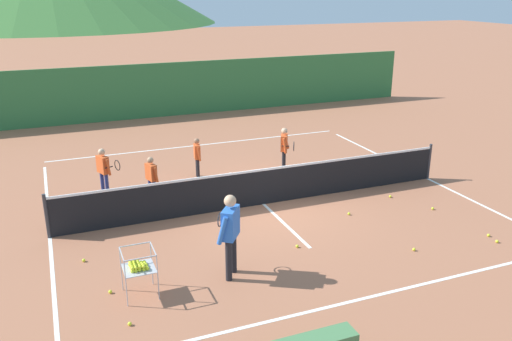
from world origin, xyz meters
TOP-DOWN VIEW (x-y plane):
  - ground_plane at (0.00, 0.00)m, footprint 120.00×120.00m
  - line_baseline_near at (0.00, -4.74)m, footprint 10.42×0.08m
  - line_baseline_far at (0.00, 5.82)m, footprint 10.42×0.08m
  - line_sideline_west at (-5.21, 0.00)m, footprint 0.08×10.55m
  - line_sideline_east at (5.21, 0.00)m, footprint 0.08×10.55m
  - line_service_center at (0.00, 0.00)m, footprint 0.08×5.28m
  - tennis_net at (0.00, 0.00)m, footprint 10.51×0.08m
  - instructor at (-1.97, -3.08)m, footprint 0.58×0.83m
  - student_0 at (-3.71, 2.12)m, footprint 0.58×0.55m
  - student_1 at (-2.62, 1.23)m, footprint 0.29×0.51m
  - student_2 at (-1.01, 2.61)m, footprint 0.27×0.48m
  - student_3 at (1.57, 2.14)m, footprint 0.43×0.73m
  - ball_cart at (-3.74, -3.11)m, footprint 0.58×0.58m
  - tennis_ball_0 at (-4.59, -1.44)m, footprint 0.07×0.07m
  - tennis_ball_1 at (-4.07, -3.98)m, footprint 0.07×0.07m
  - tennis_ball_2 at (3.32, -0.84)m, footprint 0.07×0.07m
  - tennis_ball_3 at (3.99, -3.63)m, footprint 0.07×0.07m
  - tennis_ball_4 at (3.93, -3.94)m, footprint 0.07×0.07m
  - tennis_ball_5 at (-1.61, -1.63)m, footprint 0.07×0.07m
  - tennis_ball_6 at (2.00, -3.56)m, footprint 0.07×0.07m
  - tennis_ball_7 at (-0.25, -2.50)m, footprint 0.07×0.07m
  - tennis_ball_8 at (-4.24, -2.85)m, footprint 0.07×0.07m
  - tennis_ball_9 at (3.83, -1.93)m, footprint 0.07×0.07m
  - tennis_ball_10 at (1.69, -1.42)m, footprint 0.07×0.07m
  - tennis_ball_11 at (-3.51, -2.27)m, footprint 0.07×0.07m
  - windscreen_fence at (0.00, 10.64)m, footprint 22.92×0.08m

SIDE VIEW (x-z plane):
  - ground_plane at x=0.00m, z-range 0.00..0.00m
  - line_baseline_near at x=0.00m, z-range 0.00..0.01m
  - line_baseline_far at x=0.00m, z-range 0.00..0.01m
  - line_sideline_west at x=-5.21m, z-range 0.00..0.01m
  - line_sideline_east at x=5.21m, z-range 0.00..0.01m
  - line_service_center at x=0.00m, z-range 0.00..0.01m
  - tennis_ball_0 at x=-4.59m, z-range 0.00..0.07m
  - tennis_ball_1 at x=-4.07m, z-range 0.00..0.07m
  - tennis_ball_2 at x=3.32m, z-range 0.00..0.07m
  - tennis_ball_3 at x=3.99m, z-range 0.00..0.07m
  - tennis_ball_4 at x=3.93m, z-range 0.00..0.07m
  - tennis_ball_5 at x=-1.61m, z-range 0.00..0.07m
  - tennis_ball_6 at x=2.00m, z-range 0.00..0.07m
  - tennis_ball_7 at x=-0.25m, z-range 0.00..0.07m
  - tennis_ball_8 at x=-4.24m, z-range 0.00..0.07m
  - tennis_ball_9 at x=3.83m, z-range 0.00..0.07m
  - tennis_ball_10 at x=1.69m, z-range 0.00..0.07m
  - tennis_ball_11 at x=-3.51m, z-range 0.00..0.07m
  - tennis_net at x=0.00m, z-range -0.03..1.02m
  - ball_cart at x=-3.74m, z-range 0.15..1.05m
  - student_2 at x=-1.01m, z-range 0.12..1.31m
  - student_1 at x=-2.62m, z-range 0.12..1.35m
  - student_0 at x=-3.71m, z-range 0.13..1.46m
  - student_3 at x=1.57m, z-range 0.14..1.50m
  - instructor at x=-1.97m, z-range 0.17..1.86m
  - windscreen_fence at x=0.00m, z-range 0.00..2.29m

